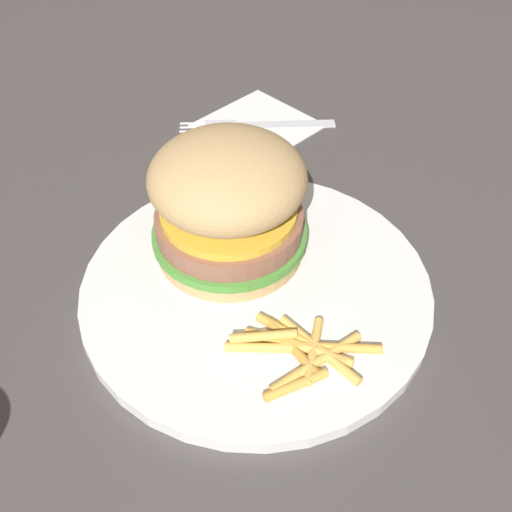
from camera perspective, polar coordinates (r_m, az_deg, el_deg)
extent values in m
plane|color=#47423F|center=(0.51, -0.18, -0.20)|extent=(1.60, 1.60, 0.00)
cylinder|color=white|center=(0.48, 0.00, -3.04)|extent=(0.28, 0.28, 0.01)
cylinder|color=tan|center=(0.50, -2.51, 1.31)|extent=(0.12, 0.12, 0.01)
cylinder|color=#4C9338|center=(0.49, -2.55, 2.23)|extent=(0.13, 0.13, 0.01)
cylinder|color=#8E5B47|center=(0.48, -2.59, 3.34)|extent=(0.12, 0.12, 0.02)
cylinder|color=yellow|center=(0.48, -2.64, 4.44)|extent=(0.11, 0.11, 0.01)
ellipsoid|color=tan|center=(0.46, -2.77, 7.55)|extent=(0.12, 0.12, 0.06)
cylinder|color=gold|center=(0.43, 3.47, -8.67)|extent=(0.02, 0.06, 0.01)
cylinder|color=gold|center=(0.44, 4.27, -7.97)|extent=(0.02, 0.07, 0.01)
cylinder|color=gold|center=(0.44, 2.61, -8.21)|extent=(0.03, 0.06, 0.01)
cylinder|color=#E5B251|center=(0.43, 5.53, -9.03)|extent=(0.05, 0.03, 0.01)
cylinder|color=#E5B251|center=(0.43, 5.75, -9.07)|extent=(0.02, 0.05, 0.01)
cylinder|color=gold|center=(0.44, 7.20, -8.68)|extent=(0.05, 0.06, 0.01)
cylinder|color=gold|center=(0.41, 3.83, -12.27)|extent=(0.05, 0.03, 0.01)
cylinder|color=#E5B251|center=(0.43, 5.81, -10.15)|extent=(0.08, 0.02, 0.01)
cylinder|color=#E5B251|center=(0.43, 6.11, -8.92)|extent=(0.01, 0.08, 0.01)
cylinder|color=#E5B251|center=(0.43, 0.69, -7.72)|extent=(0.04, 0.04, 0.01)
cylinder|color=#E5B251|center=(0.43, 1.03, -8.80)|extent=(0.04, 0.05, 0.01)
cube|color=white|center=(0.68, 0.16, 12.47)|extent=(0.12, 0.12, 0.00)
cube|color=silver|center=(0.68, 2.90, 12.69)|extent=(0.09, 0.09, 0.00)
cube|color=silver|center=(0.67, -3.40, 12.54)|extent=(0.04, 0.04, 0.00)
cylinder|color=silver|center=(0.68, -6.12, 12.79)|extent=(0.02, 0.02, 0.00)
cylinder|color=silver|center=(0.68, -6.14, 12.43)|extent=(0.02, 0.02, 0.00)
cylinder|color=silver|center=(0.67, -6.16, 12.07)|extent=(0.02, 0.02, 0.00)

